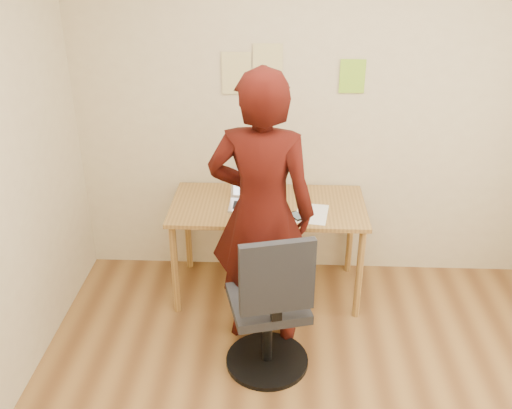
{
  "coord_description": "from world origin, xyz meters",
  "views": [
    {
      "loc": [
        -0.21,
        -2.3,
        2.57
      ],
      "look_at": [
        -0.36,
        0.95,
        0.95
      ],
      "focal_mm": 40.0,
      "sensor_mm": 36.0,
      "label": 1
    }
  ],
  "objects_px": {
    "phone": "(297,216)",
    "office_chair": "(270,314)",
    "person": "(262,213)",
    "desk": "(268,215)",
    "laptop": "(252,197)"
  },
  "relations": [
    {
      "from": "phone",
      "to": "laptop",
      "type": "bearing_deg",
      "value": 118.96
    },
    {
      "from": "office_chair",
      "to": "person",
      "type": "height_order",
      "value": "person"
    },
    {
      "from": "laptop",
      "to": "office_chair",
      "type": "height_order",
      "value": "office_chair"
    },
    {
      "from": "phone",
      "to": "office_chair",
      "type": "relative_size",
      "value": 0.14
    },
    {
      "from": "laptop",
      "to": "person",
      "type": "bearing_deg",
      "value": -79.67
    },
    {
      "from": "desk",
      "to": "person",
      "type": "height_order",
      "value": "person"
    },
    {
      "from": "person",
      "to": "office_chair",
      "type": "bearing_deg",
      "value": 107.67
    },
    {
      "from": "laptop",
      "to": "phone",
      "type": "height_order",
      "value": "laptop"
    },
    {
      "from": "office_chair",
      "to": "laptop",
      "type": "bearing_deg",
      "value": 84.99
    },
    {
      "from": "phone",
      "to": "office_chair",
      "type": "height_order",
      "value": "office_chair"
    },
    {
      "from": "phone",
      "to": "office_chair",
      "type": "bearing_deg",
      "value": -132.92
    },
    {
      "from": "desk",
      "to": "office_chair",
      "type": "relative_size",
      "value": 1.37
    },
    {
      "from": "laptop",
      "to": "person",
      "type": "height_order",
      "value": "person"
    },
    {
      "from": "phone",
      "to": "person",
      "type": "distance_m",
      "value": 0.44
    },
    {
      "from": "office_chair",
      "to": "person",
      "type": "xyz_separation_m",
      "value": [
        -0.07,
        0.37,
        0.49
      ]
    }
  ]
}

